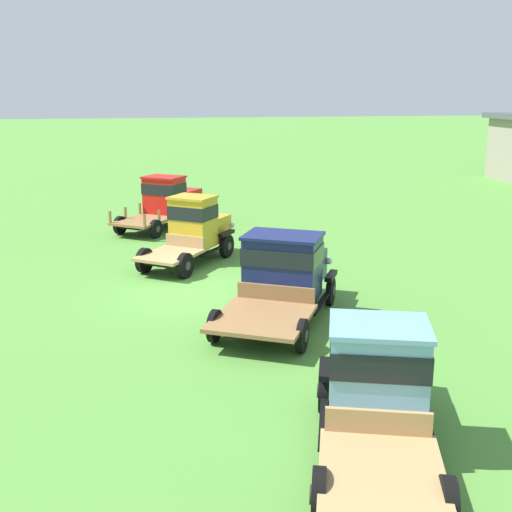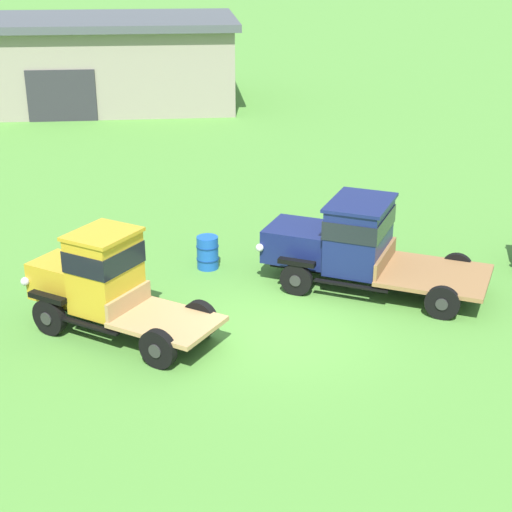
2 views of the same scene
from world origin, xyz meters
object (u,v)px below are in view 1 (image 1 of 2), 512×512
object	(u,v)px
vintage_truck_midrow_center	(284,272)
vintage_truck_foreground_near	(168,200)
oil_drum_beside_row	(302,262)
vintage_truck_second_in_line	(195,228)
vintage_truck_far_side	(376,380)

from	to	relation	value
vintage_truck_midrow_center	vintage_truck_foreground_near	bearing A→B (deg)	-168.38
vintage_truck_foreground_near	oil_drum_beside_row	size ratio (longest dim) A/B	5.94
vintage_truck_foreground_near	vintage_truck_midrow_center	distance (m)	12.41
vintage_truck_foreground_near	oil_drum_beside_row	world-z (taller)	vintage_truck_foreground_near
vintage_truck_second_in_line	oil_drum_beside_row	bearing A→B (deg)	53.69
vintage_truck_midrow_center	vintage_truck_far_side	xyz separation A→B (m)	(6.64, 0.07, -0.02)
vintage_truck_foreground_near	vintage_truck_far_side	distance (m)	18.97
vintage_truck_foreground_near	vintage_truck_second_in_line	distance (m)	6.28
vintage_truck_second_in_line	vintage_truck_far_side	size ratio (longest dim) A/B	0.84
vintage_truck_midrow_center	oil_drum_beside_row	size ratio (longest dim) A/B	6.66
vintage_truck_midrow_center	oil_drum_beside_row	distance (m)	3.85
oil_drum_beside_row	vintage_truck_far_side	bearing A→B (deg)	-7.57
vintage_truck_second_in_line	vintage_truck_far_side	bearing A→B (deg)	8.73
vintage_truck_second_in_line	vintage_truck_far_side	xyz separation A→B (m)	(12.54, 1.93, -0.04)
vintage_truck_midrow_center	oil_drum_beside_row	xyz separation A→B (m)	(-3.50, 1.41, -0.72)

